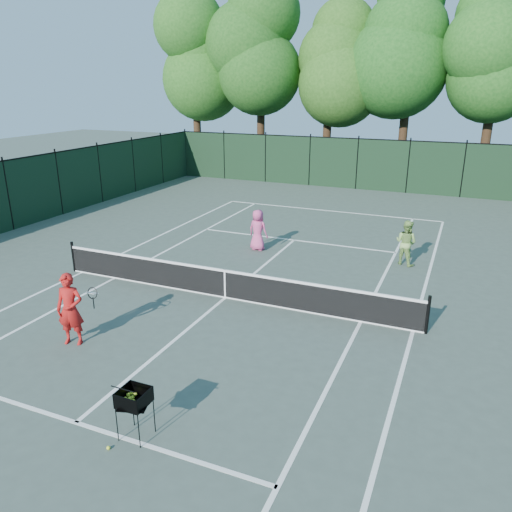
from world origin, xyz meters
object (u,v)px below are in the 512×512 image
at_px(player_green, 406,243).
at_px(loose_ball_near_cart, 108,448).
at_px(player_pink, 258,230).
at_px(ball_hopper, 134,398).
at_px(loose_ball_midcourt, 134,408).
at_px(coach, 70,309).

distance_m(player_green, loose_ball_near_cart, 12.48).
xyz_separation_m(player_pink, player_green, (5.47, 0.54, 0.02)).
bearing_deg(player_green, loose_ball_near_cart, 96.35).
xyz_separation_m(player_green, loose_ball_near_cart, (-3.52, -11.94, -0.78)).
relative_size(ball_hopper, loose_ball_midcourt, 14.43).
bearing_deg(loose_ball_near_cart, ball_hopper, 63.03).
bearing_deg(coach, loose_ball_near_cart, -58.20).
bearing_deg(player_green, player_pink, 28.42).
xyz_separation_m(player_green, ball_hopper, (-3.27, -11.45, 0.01)).
bearing_deg(loose_ball_midcourt, loose_ball_near_cart, -76.14).
bearing_deg(player_pink, loose_ball_near_cart, 108.26).
height_order(player_green, loose_ball_near_cart, player_green).
height_order(ball_hopper, loose_ball_near_cart, ball_hopper).
height_order(player_green, loose_ball_midcourt, player_green).
bearing_deg(coach, player_green, 35.52).
height_order(player_pink, loose_ball_near_cart, player_pink).
xyz_separation_m(coach, loose_ball_near_cart, (3.28, -2.78, -0.89)).
height_order(coach, player_pink, coach).
bearing_deg(player_green, coach, 76.18).
height_order(ball_hopper, loose_ball_midcourt, ball_hopper).
xyz_separation_m(player_green, loose_ball_midcourt, (-3.80, -10.83, -0.78)).
bearing_deg(loose_ball_midcourt, coach, 150.95).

